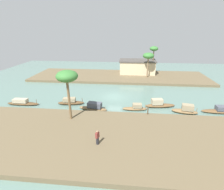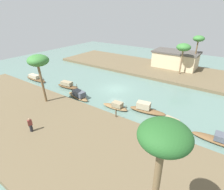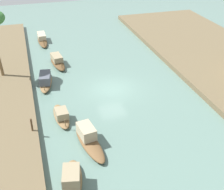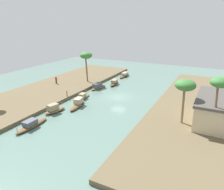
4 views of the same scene
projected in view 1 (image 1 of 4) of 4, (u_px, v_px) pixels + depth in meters
name	position (u px, v px, depth m)	size (l,w,h in m)	color
river_water	(115.00, 97.00, 32.20)	(69.80, 69.80, 0.00)	slate
riverbank_left	(104.00, 138.00, 19.50)	(42.73, 12.50, 0.52)	brown
riverbank_right	(119.00, 76.00, 44.71)	(42.73, 12.50, 0.52)	brown
sampan_with_red_awning	(94.00, 107.00, 26.76)	(4.52, 1.79, 1.21)	brown
sampan_foreground	(70.00, 102.00, 28.75)	(4.31, 1.67, 1.11)	brown
sampan_downstream_large	(159.00, 104.00, 27.73)	(4.79, 1.93, 1.35)	brown
sampan_midstream	(22.00, 103.00, 28.60)	(5.27, 1.20, 1.02)	brown
sampan_with_tall_canopy	(135.00, 108.00, 26.79)	(3.74, 1.30, 1.01)	brown
sampan_near_left_bank	(186.00, 110.00, 25.70)	(3.78, 1.93, 1.38)	brown
sampan_upstream_small	(221.00, 111.00, 25.83)	(5.29, 1.26, 1.07)	brown
person_on_near_bank	(97.00, 138.00, 17.88)	(0.40, 0.49, 1.57)	#232328
mooring_post	(148.00, 111.00, 24.22)	(0.14, 0.14, 1.04)	#4C3823
palm_tree_left_near	(67.00, 77.00, 21.19)	(2.62, 2.62, 6.47)	brown
palm_tree_right_tall	(154.00, 50.00, 44.03)	(2.12, 2.12, 6.94)	brown
palm_tree_right_short	(148.00, 56.00, 41.08)	(2.59, 2.59, 5.84)	#7F6647
riverside_building	(137.00, 67.00, 46.20)	(9.30, 5.36, 3.45)	beige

